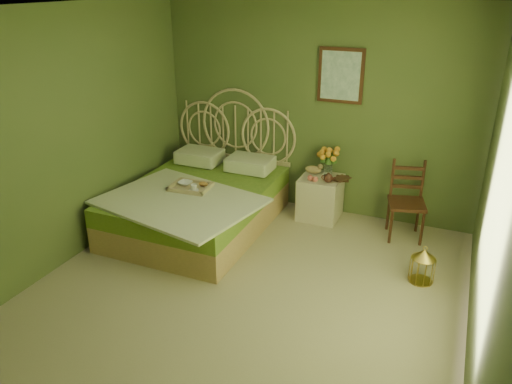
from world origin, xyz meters
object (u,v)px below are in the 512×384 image
at_px(nightstand, 321,191).
at_px(bed, 200,200).
at_px(chair, 408,196).
at_px(birdcage, 422,266).

bearing_deg(nightstand, bed, -149.02).
bearing_deg(bed, nightstand, 30.98).
bearing_deg(bed, chair, 16.86).
distance_m(bed, nightstand, 1.51).
relative_size(bed, chair, 2.62).
xyz_separation_m(nightstand, birdcage, (1.35, -1.02, -0.18)).
bearing_deg(chair, bed, -177.59).
height_order(bed, nightstand, bed).
height_order(nightstand, chair, nightstand).
bearing_deg(chair, nightstand, 161.98).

